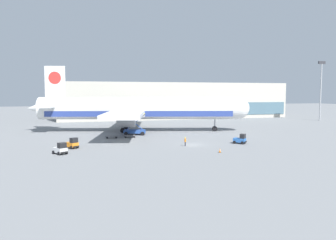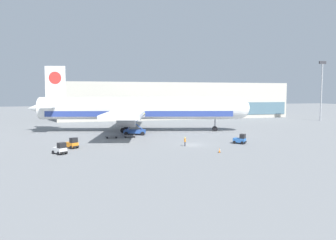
# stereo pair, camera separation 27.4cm
# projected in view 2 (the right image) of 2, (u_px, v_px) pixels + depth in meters

# --- Properties ---
(ground_plane) EXTENTS (400.00, 400.00, 0.00)m
(ground_plane) POSITION_uv_depth(u_px,v_px,m) (191.00, 145.00, 63.95)
(ground_plane) COLOR slate
(terminal_building) EXTENTS (90.00, 18.20, 14.00)m
(terminal_building) POSITION_uv_depth(u_px,v_px,m) (176.00, 100.00, 131.28)
(terminal_building) COLOR #BCB7A8
(terminal_building) RESTS_ON ground_plane
(light_mast) EXTENTS (2.80, 0.50, 21.41)m
(light_mast) POSITION_uv_depth(u_px,v_px,m) (322.00, 86.00, 117.82)
(light_mast) COLOR #9EA0A5
(light_mast) RESTS_ON ground_plane
(airplane_main) EXTENTS (56.99, 48.48, 17.00)m
(airplane_main) POSITION_uv_depth(u_px,v_px,m) (137.00, 109.00, 85.67)
(airplane_main) COLOR white
(airplane_main) RESTS_ON ground_plane
(scissor_lift_loader) EXTENTS (5.78, 4.45, 5.11)m
(scissor_lift_loader) POSITION_uv_depth(u_px,v_px,m) (135.00, 127.00, 79.04)
(scissor_lift_loader) COLOR #284C99
(scissor_lift_loader) RESTS_ON ground_plane
(baggage_tug_foreground) EXTENTS (2.65, 2.79, 2.00)m
(baggage_tug_foreground) POSITION_uv_depth(u_px,v_px,m) (72.00, 144.00, 59.82)
(baggage_tug_foreground) COLOR orange
(baggage_tug_foreground) RESTS_ON ground_plane
(baggage_tug_mid) EXTENTS (2.59, 2.81, 2.00)m
(baggage_tug_mid) POSITION_uv_depth(u_px,v_px,m) (60.00, 149.00, 54.12)
(baggage_tug_mid) COLOR silver
(baggage_tug_mid) RESTS_ON ground_plane
(baggage_tug_far) EXTENTS (2.72, 2.75, 2.00)m
(baggage_tug_far) POSITION_uv_depth(u_px,v_px,m) (240.00, 139.00, 65.21)
(baggage_tug_far) COLOR #2D66B7
(baggage_tug_far) RESTS_ON ground_plane
(baggage_dolly_lead) EXTENTS (3.74, 1.68, 0.48)m
(baggage_dolly_lead) POSITION_uv_depth(u_px,v_px,m) (112.00, 136.00, 73.36)
(baggage_dolly_lead) COLOR #56565B
(baggage_dolly_lead) RESTS_ON ground_plane
(baggage_dolly_second) EXTENTS (3.74, 1.68, 0.48)m
(baggage_dolly_second) POSITION_uv_depth(u_px,v_px,m) (130.00, 136.00, 74.33)
(baggage_dolly_second) COLOR #56565B
(baggage_dolly_second) RESTS_ON ground_plane
(ground_crew_near) EXTENTS (0.38, 0.50, 1.71)m
(ground_crew_near) POSITION_uv_depth(u_px,v_px,m) (185.00, 141.00, 62.29)
(ground_crew_near) COLOR black
(ground_crew_near) RESTS_ON ground_plane
(traffic_cone_near) EXTENTS (0.40, 0.40, 0.79)m
(traffic_cone_near) POSITION_uv_depth(u_px,v_px,m) (219.00, 150.00, 55.60)
(traffic_cone_near) COLOR black
(traffic_cone_near) RESTS_ON ground_plane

